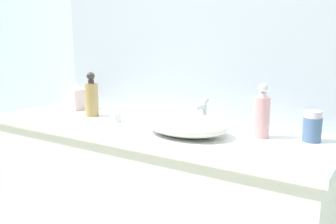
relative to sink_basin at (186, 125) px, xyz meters
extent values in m
cube|color=silver|center=(-0.21, 0.39, 0.36)|extent=(6.00, 0.06, 2.60)
cube|color=white|center=(-0.24, 0.07, -0.51)|extent=(1.67, 0.53, 0.86)
cube|color=white|center=(-0.24, 0.07, -0.06)|extent=(1.71, 0.57, 0.04)
cube|color=#B2BCC6|center=(-0.24, 0.35, 0.53)|extent=(1.58, 0.01, 1.14)
ellipsoid|color=silver|center=(0.00, 0.00, 0.00)|extent=(0.38, 0.27, 0.09)
cylinder|color=silver|center=(0.00, 0.17, 0.01)|extent=(0.03, 0.03, 0.11)
cylinder|color=silver|center=(0.00, 0.12, 0.06)|extent=(0.02, 0.09, 0.02)
sphere|color=silver|center=(0.00, 0.18, 0.08)|extent=(0.03, 0.03, 0.03)
cylinder|color=#AA8B4F|center=(-0.62, 0.07, 0.04)|extent=(0.07, 0.07, 0.18)
cylinder|color=#372927|center=(-0.62, 0.07, 0.14)|extent=(0.03, 0.03, 0.02)
sphere|color=#333129|center=(-0.62, 0.07, 0.17)|extent=(0.04, 0.04, 0.04)
cylinder|color=#30272E|center=(-0.62, 0.06, 0.17)|extent=(0.02, 0.02, 0.02)
cylinder|color=pink|center=(0.28, 0.13, 0.04)|extent=(0.07, 0.07, 0.17)
cylinder|color=silver|center=(0.28, 0.13, 0.14)|extent=(0.03, 0.03, 0.02)
sphere|color=silver|center=(0.28, 0.13, 0.17)|extent=(0.04, 0.04, 0.04)
cylinder|color=silver|center=(0.28, 0.12, 0.17)|extent=(0.02, 0.02, 0.02)
cylinder|color=#4B668E|center=(0.48, 0.18, 0.01)|extent=(0.07, 0.07, 0.10)
cylinder|color=silver|center=(0.48, 0.18, 0.07)|extent=(0.07, 0.07, 0.03)
cube|color=beige|center=(-0.84, 0.18, 0.02)|extent=(0.13, 0.13, 0.12)
cone|color=white|center=(-0.84, 0.18, 0.09)|extent=(0.07, 0.07, 0.04)
cylinder|color=silver|center=(-0.42, 0.03, -0.02)|extent=(0.05, 0.05, 0.04)
camera|label=1|loc=(0.75, -1.32, 0.36)|focal=38.97mm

